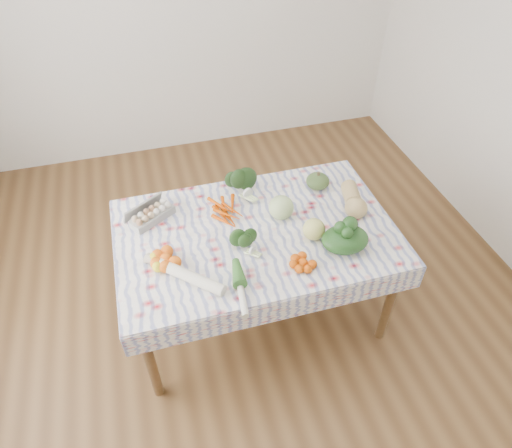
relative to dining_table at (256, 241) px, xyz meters
name	(u,v)px	position (x,y,z in m)	size (l,w,h in m)	color
ground	(256,308)	(0.00, 0.00, -0.68)	(4.50, 4.50, 0.00)	brown
wall_back	(184,1)	(0.00, 2.25, 0.72)	(4.00, 0.04, 2.80)	silver
dining_table	(256,241)	(0.00, 0.00, 0.00)	(1.60, 1.00, 0.75)	brown
tablecloth	(256,232)	(0.00, 0.00, 0.08)	(1.66, 1.06, 0.01)	white
egg_carton	(152,215)	(-0.58, 0.27, 0.12)	(0.28, 0.11, 0.07)	#9E9F9A
carrot_bunch	(229,213)	(-0.12, 0.19, 0.10)	(0.21, 0.19, 0.04)	#D44900
kale_bunch	(243,184)	(0.01, 0.36, 0.16)	(0.18, 0.16, 0.16)	#1A3514
kabocha_squash	(318,181)	(0.51, 0.30, 0.13)	(0.15, 0.15, 0.10)	#405A2A
cabbage	(281,208)	(0.18, 0.08, 0.16)	(0.15, 0.15, 0.15)	#ACCA80
butternut_squash	(354,199)	(0.65, 0.05, 0.15)	(0.14, 0.29, 0.14)	tan
orange_cluster	(166,259)	(-0.55, -0.11, 0.12)	(0.23, 0.23, 0.08)	orange
broccoli	(246,245)	(-0.10, -0.14, 0.13)	(0.13, 0.13, 0.09)	#204318
mandarin_cluster	(303,262)	(0.17, -0.33, 0.11)	(0.18, 0.18, 0.05)	#D14F07
grapefruit	(314,229)	(0.31, -0.14, 0.15)	(0.13, 0.13, 0.13)	#CFD065
spinach_bag	(345,239)	(0.45, -0.26, 0.14)	(0.27, 0.22, 0.12)	#173613
daikon	(189,276)	(-0.45, -0.27, 0.12)	(0.06, 0.06, 0.45)	white
leek	(241,289)	(-0.20, -0.42, 0.10)	(0.04, 0.04, 0.35)	white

